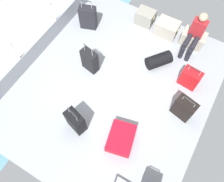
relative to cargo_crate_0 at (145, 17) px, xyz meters
name	(u,v)px	position (x,y,z in m)	size (l,w,h in m)	color
ground_plane	(115,86)	(0.30, -2.18, -0.23)	(4.40, 5.20, 0.06)	gray
gunwale_port	(41,44)	(-1.87, -2.18, 0.02)	(0.06, 5.20, 0.45)	gray
railing_port	(35,29)	(-1.87, -2.18, 0.58)	(0.04, 4.20, 1.02)	silver
sea_wake	(8,37)	(-3.30, -2.18, -0.54)	(12.00, 12.00, 0.01)	#598C9E
cargo_crate_0	(145,17)	(0.00, 0.00, 0.00)	(0.52, 0.38, 0.40)	gray
cargo_crate_1	(167,28)	(0.68, -0.07, 0.01)	(0.61, 0.42, 0.41)	#9E9989
cargo_crate_2	(193,39)	(1.41, -0.05, -0.01)	(0.62, 0.38, 0.39)	#9E9989
passenger_seated	(195,34)	(1.41, -0.23, 0.37)	(0.34, 0.66, 1.09)	maroon
suitcase_1	(76,121)	(0.08, -3.47, 0.11)	(0.46, 0.35, 0.81)	black
suitcase_2	(90,61)	(-0.49, -2.04, 0.12)	(0.43, 0.28, 0.85)	black
suitcase_3	(88,17)	(-1.27, -0.90, 0.13)	(0.49, 0.37, 0.87)	black
suitcase_4	(121,138)	(1.06, -3.27, -0.06)	(0.65, 0.75, 0.27)	#B70C1E
suitcase_5	(190,78)	(1.77, -1.25, 0.06)	(0.46, 0.30, 0.65)	red
suitcase_6	(184,108)	(1.92, -2.05, 0.10)	(0.49, 0.34, 0.71)	black
duffel_bag	(159,60)	(0.91, -1.09, -0.04)	(0.63, 0.69, 0.47)	black
paper_cup	(157,85)	(1.17, -1.68, -0.15)	(0.08, 0.08, 0.10)	white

